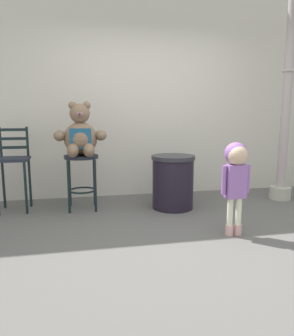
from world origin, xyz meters
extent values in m
plane|color=#5B5856|center=(0.00, 0.00, 0.00)|extent=(24.00, 24.00, 0.00)
cube|color=beige|center=(0.00, 1.99, 1.96)|extent=(7.83, 0.30, 3.93)
cylinder|color=#1E222F|center=(-0.94, 1.23, 0.69)|extent=(0.43, 0.43, 0.04)
cylinder|color=black|center=(-1.10, 1.07, 0.33)|extent=(0.03, 0.03, 0.67)
cylinder|color=black|center=(-0.78, 1.07, 0.33)|extent=(0.03, 0.03, 0.67)
cylinder|color=black|center=(-1.10, 1.40, 0.33)|extent=(0.03, 0.03, 0.67)
cylinder|color=black|center=(-0.78, 1.40, 0.33)|extent=(0.03, 0.03, 0.67)
torus|color=black|center=(-0.94, 1.23, 0.25)|extent=(0.35, 0.35, 0.02)
sphere|color=#7D634C|center=(-0.94, 1.23, 0.91)|extent=(0.42, 0.42, 0.42)
cube|color=navy|center=(-0.94, 1.06, 0.92)|extent=(0.26, 0.03, 0.25)
sphere|color=#7D634C|center=(-0.94, 1.23, 1.23)|extent=(0.25, 0.25, 0.25)
ellipsoid|color=#815A59|center=(-0.94, 1.13, 1.21)|extent=(0.10, 0.08, 0.07)
sphere|color=black|center=(-0.94, 1.10, 1.22)|extent=(0.03, 0.03, 0.03)
sphere|color=#7D634C|center=(-1.03, 1.23, 1.33)|extent=(0.10, 0.10, 0.10)
sphere|color=#7D634C|center=(-0.85, 1.23, 1.33)|extent=(0.10, 0.10, 0.10)
ellipsoid|color=#7D634C|center=(-1.19, 1.20, 0.96)|extent=(0.15, 0.23, 0.13)
ellipsoid|color=#7D634C|center=(-0.69, 1.20, 0.96)|extent=(0.15, 0.23, 0.13)
ellipsoid|color=#7D634C|center=(-1.03, 1.04, 0.79)|extent=(0.14, 0.35, 0.17)
ellipsoid|color=#7D634C|center=(-0.84, 1.04, 0.79)|extent=(0.14, 0.35, 0.17)
cylinder|color=#E0A6A2|center=(0.51, -0.02, 0.05)|extent=(0.08, 0.08, 0.11)
cylinder|color=silver|center=(0.51, -0.02, 0.25)|extent=(0.06, 0.06, 0.28)
cylinder|color=#E0A6A2|center=(0.61, -0.02, 0.05)|extent=(0.08, 0.08, 0.11)
cylinder|color=silver|center=(0.61, -0.02, 0.25)|extent=(0.06, 0.06, 0.28)
cube|color=#9361AE|center=(0.56, -0.02, 0.56)|extent=(0.20, 0.11, 0.33)
cylinder|color=#9361AE|center=(0.43, -0.02, 0.58)|extent=(0.05, 0.05, 0.28)
cylinder|color=#9361AE|center=(0.68, -0.02, 0.58)|extent=(0.05, 0.05, 0.28)
sphere|color=#D8B293|center=(0.56, -0.02, 0.82)|extent=(0.20, 0.20, 0.20)
sphere|color=#8A58A7|center=(0.56, 0.01, 0.83)|extent=(0.22, 0.22, 0.22)
cylinder|color=black|center=(0.22, 1.04, 0.32)|extent=(0.53, 0.53, 0.65)
cylinder|color=#2D2D33|center=(0.22, 1.04, 0.67)|extent=(0.56, 0.56, 0.05)
cylinder|color=#B2AF9F|center=(1.89, 1.16, 0.09)|extent=(0.30, 0.30, 0.18)
cylinder|color=#AD9E9D|center=(1.89, 1.16, 1.66)|extent=(0.13, 0.13, 2.96)
torus|color=#ADA89E|center=(1.89, 1.16, 1.81)|extent=(0.17, 0.17, 0.04)
cube|color=#1E222F|center=(-1.78, 1.31, 0.67)|extent=(0.39, 0.39, 0.03)
cylinder|color=black|center=(-1.62, 1.15, 0.32)|extent=(0.03, 0.03, 0.65)
cylinder|color=black|center=(-1.94, 1.48, 0.32)|extent=(0.03, 0.03, 0.65)
cylinder|color=black|center=(-1.62, 1.48, 0.32)|extent=(0.03, 0.03, 0.65)
cylinder|color=black|center=(-1.94, 1.48, 0.87)|extent=(0.03, 0.03, 0.38)
cylinder|color=black|center=(-1.62, 1.48, 0.87)|extent=(0.03, 0.03, 0.38)
cube|color=black|center=(-1.78, 1.48, 0.80)|extent=(0.33, 0.02, 0.04)
cube|color=black|center=(-1.78, 1.48, 0.91)|extent=(0.33, 0.02, 0.04)
cube|color=black|center=(-1.78, 1.48, 1.02)|extent=(0.33, 0.02, 0.04)
camera|label=1|loc=(-0.92, -2.83, 1.20)|focal=33.66mm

